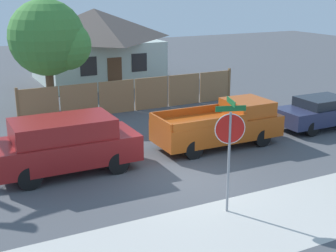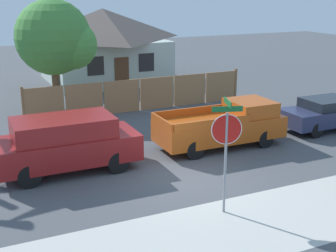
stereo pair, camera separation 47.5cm
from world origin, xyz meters
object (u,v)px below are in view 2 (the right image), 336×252
(red_suv, at_px, (67,142))
(parked_sedan, at_px, (329,113))
(orange_pickup, at_px, (224,125))
(stop_sign, at_px, (226,138))
(house, at_px, (103,44))
(oak_tree, at_px, (57,39))

(red_suv, bearing_deg, parked_sedan, 0.49)
(orange_pickup, bearing_deg, stop_sign, -121.12)
(house, distance_m, orange_pickup, 15.00)
(red_suv, xyz_separation_m, stop_sign, (3.18, -4.87, 1.16))
(orange_pickup, distance_m, parked_sedan, 5.41)
(house, distance_m, stop_sign, 20.00)
(red_suv, height_order, stop_sign, stop_sign)
(house, bearing_deg, orange_pickup, -89.58)
(oak_tree, distance_m, stop_sign, 13.44)
(house, xyz_separation_m, orange_pickup, (0.11, -14.91, -1.60))
(house, distance_m, parked_sedan, 15.99)
(house, distance_m, oak_tree, 7.93)
(oak_tree, xyz_separation_m, red_suv, (-1.68, -8.41, -2.55))
(house, height_order, oak_tree, oak_tree)
(orange_pickup, xyz_separation_m, stop_sign, (-3.00, -4.87, 1.34))
(oak_tree, relative_size, red_suv, 1.17)
(house, relative_size, red_suv, 1.64)
(house, bearing_deg, oak_tree, -124.02)
(parked_sedan, bearing_deg, house, 110.80)
(orange_pickup, bearing_deg, house, 90.91)
(oak_tree, xyz_separation_m, stop_sign, (1.50, -13.28, -1.39))
(oak_tree, xyz_separation_m, orange_pickup, (4.50, -8.41, -2.73))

